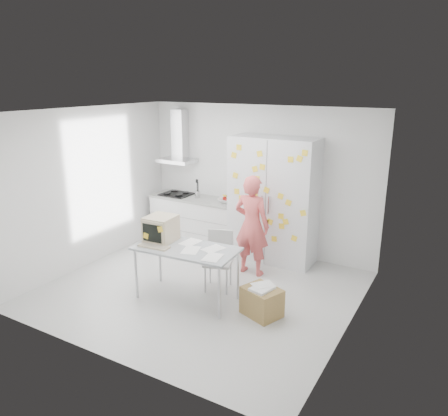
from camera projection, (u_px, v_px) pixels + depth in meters
The scene contains 10 objects.
floor at pixel (201, 290), 6.75m from camera, with size 4.50×4.00×0.02m, color silver.
walls at pixel (224, 195), 6.96m from camera, with size 4.52×4.01×2.70m.
ceiling at pixel (198, 111), 5.98m from camera, with size 4.50×4.00×0.02m, color white.
counter_run at pixel (196, 219), 8.60m from camera, with size 1.84×0.63×1.28m.
range_hood at pixel (179, 142), 8.51m from camera, with size 0.70×0.48×1.01m.
tall_cabinet at pixel (273, 200), 7.61m from camera, with size 1.50×0.68×2.20m.
person at pixel (252, 225), 7.11m from camera, with size 0.61×0.40×1.67m, color #E35958.
desk at pixel (170, 237), 6.39m from camera, with size 1.54×0.84×1.19m.
chair at pixel (219, 256), 6.70m from camera, with size 0.52×0.52×0.91m.
cardboard_box at pixel (262, 301), 5.97m from camera, with size 0.60×0.55×0.43m.
Camera 1 is at (3.36, -5.12, 3.11)m, focal length 35.00 mm.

